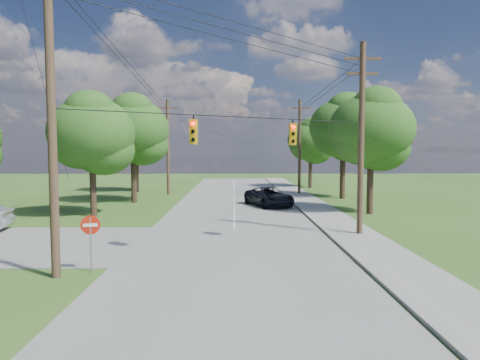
{
  "coord_description": "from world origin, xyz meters",
  "views": [
    {
      "loc": [
        2.0,
        -15.21,
        4.7
      ],
      "look_at": [
        2.27,
        5.0,
        3.29
      ],
      "focal_mm": 32.0,
      "sensor_mm": 36.0,
      "label": 1
    }
  ],
  "objects_px": {
    "pole_ne": "(361,136)",
    "pole_north_e": "(300,146)",
    "pole_sw": "(51,108)",
    "pole_north_w": "(168,146)",
    "car_main_north": "(269,197)",
    "do_not_enter_sign": "(91,231)"
  },
  "relations": [
    {
      "from": "pole_sw",
      "to": "pole_ne",
      "type": "xyz_separation_m",
      "value": [
        13.5,
        7.6,
        -0.76
      ]
    },
    {
      "from": "pole_north_w",
      "to": "car_main_north",
      "type": "height_order",
      "value": "pole_north_w"
    },
    {
      "from": "pole_north_e",
      "to": "car_main_north",
      "type": "distance_m",
      "value": 11.29
    },
    {
      "from": "pole_north_e",
      "to": "car_main_north",
      "type": "relative_size",
      "value": 1.79
    },
    {
      "from": "pole_sw",
      "to": "pole_north_e",
      "type": "relative_size",
      "value": 1.2
    },
    {
      "from": "pole_sw",
      "to": "pole_north_w",
      "type": "height_order",
      "value": "pole_sw"
    },
    {
      "from": "pole_north_e",
      "to": "car_main_north",
      "type": "xyz_separation_m",
      "value": [
        -4.01,
        -9.63,
        -4.32
      ]
    },
    {
      "from": "pole_sw",
      "to": "pole_north_w",
      "type": "bearing_deg",
      "value": 90.77
    },
    {
      "from": "pole_ne",
      "to": "do_not_enter_sign",
      "type": "bearing_deg",
      "value": -150.55
    },
    {
      "from": "pole_north_w",
      "to": "do_not_enter_sign",
      "type": "relative_size",
      "value": 4.51
    },
    {
      "from": "pole_north_e",
      "to": "do_not_enter_sign",
      "type": "height_order",
      "value": "pole_north_e"
    },
    {
      "from": "pole_north_w",
      "to": "do_not_enter_sign",
      "type": "height_order",
      "value": "pole_north_w"
    },
    {
      "from": "pole_north_e",
      "to": "pole_sw",
      "type": "bearing_deg",
      "value": -114.52
    },
    {
      "from": "pole_sw",
      "to": "pole_north_w",
      "type": "xyz_separation_m",
      "value": [
        -0.4,
        29.6,
        -1.1
      ]
    },
    {
      "from": "pole_ne",
      "to": "do_not_enter_sign",
      "type": "xyz_separation_m",
      "value": [
        -12.4,
        -7.0,
        -3.84
      ]
    },
    {
      "from": "pole_north_e",
      "to": "car_main_north",
      "type": "bearing_deg",
      "value": -112.59
    },
    {
      "from": "pole_ne",
      "to": "car_main_north",
      "type": "relative_size",
      "value": 1.88
    },
    {
      "from": "pole_ne",
      "to": "pole_north_e",
      "type": "bearing_deg",
      "value": 90.0
    },
    {
      "from": "pole_sw",
      "to": "pole_north_e",
      "type": "xyz_separation_m",
      "value": [
        13.5,
        29.6,
        -1.1
      ]
    },
    {
      "from": "pole_ne",
      "to": "pole_north_e",
      "type": "relative_size",
      "value": 1.05
    },
    {
      "from": "pole_north_w",
      "to": "do_not_enter_sign",
      "type": "xyz_separation_m",
      "value": [
        1.5,
        -29.0,
        -3.5
      ]
    },
    {
      "from": "car_main_north",
      "to": "do_not_enter_sign",
      "type": "xyz_separation_m",
      "value": [
        -8.39,
        -19.37,
        0.82
      ]
    }
  ]
}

